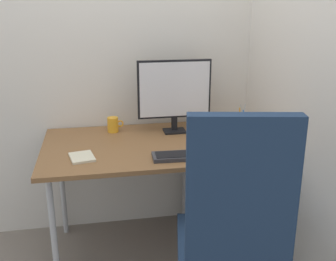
{
  "coord_description": "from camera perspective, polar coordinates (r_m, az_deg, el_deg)",
  "views": [
    {
      "loc": [
        -0.36,
        -2.26,
        1.57
      ],
      "look_at": [
        0.04,
        -0.08,
        0.85
      ],
      "focal_mm": 42.83,
      "sensor_mm": 36.0,
      "label": 1
    }
  ],
  "objects": [
    {
      "name": "coffee_mug",
      "position": [
        2.63,
        -7.81,
        0.84
      ],
      "size": [
        0.11,
        0.07,
        0.1
      ],
      "color": "orange",
      "rests_on": "desk"
    },
    {
      "name": "desk",
      "position": [
        2.44,
        -1.27,
        -2.88
      ],
      "size": [
        1.39,
        0.8,
        0.75
      ],
      "color": "brown",
      "rests_on": "ground_plane"
    },
    {
      "name": "filing_cabinet",
      "position": [
        2.78,
        7.95,
        -9.6
      ],
      "size": [
        0.46,
        0.53,
        0.58
      ],
      "color": "#9EA0A5",
      "rests_on": "ground_plane"
    },
    {
      "name": "notebook",
      "position": [
        2.23,
        -12.15,
        -3.72
      ],
      "size": [
        0.15,
        0.18,
        0.01
      ],
      "primitive_type": "cube",
      "rotation": [
        0.0,
        0.0,
        0.19
      ],
      "color": "beige",
      "rests_on": "desk"
    },
    {
      "name": "ground_plane",
      "position": [
        2.77,
        -1.16,
        -16.51
      ],
      "size": [
        8.0,
        8.0,
        0.0
      ],
      "primitive_type": "plane",
      "color": "slate"
    },
    {
      "name": "monitor",
      "position": [
        2.56,
        0.92,
        5.62
      ],
      "size": [
        0.47,
        0.11,
        0.47
      ],
      "color": "black",
      "rests_on": "desk"
    },
    {
      "name": "wall_back",
      "position": [
        2.72,
        -2.89,
        14.41
      ],
      "size": [
        2.99,
        0.04,
        2.8
      ],
      "primitive_type": "cube",
      "color": "silver",
      "rests_on": "ground_plane"
    },
    {
      "name": "keyboard",
      "position": [
        2.2,
        3.41,
        -3.52
      ],
      "size": [
        0.44,
        0.15,
        0.02
      ],
      "color": "#333338",
      "rests_on": "desk"
    },
    {
      "name": "mouse",
      "position": [
        2.32,
        10.76,
        -2.42
      ],
      "size": [
        0.09,
        0.11,
        0.04
      ],
      "primitive_type": "ellipsoid",
      "rotation": [
        0.0,
        0.0,
        -0.3
      ],
      "color": "#9EA0A5",
      "rests_on": "desk"
    },
    {
      "name": "wall_side_right",
      "position": [
        2.3,
        18.16,
        12.94
      ],
      "size": [
        0.04,
        2.4,
        2.8
      ],
      "primitive_type": "cube",
      "color": "silver",
      "rests_on": "ground_plane"
    },
    {
      "name": "pen_holder",
      "position": [
        2.63,
        10.45,
        0.85
      ],
      "size": [
        0.08,
        0.08,
        0.19
      ],
      "color": "#9EA0A5",
      "rests_on": "desk"
    },
    {
      "name": "office_chair",
      "position": [
        1.89,
        9.26,
        -13.99
      ],
      "size": [
        0.59,
        0.62,
        1.16
      ],
      "color": "black",
      "rests_on": "ground_plane"
    }
  ]
}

